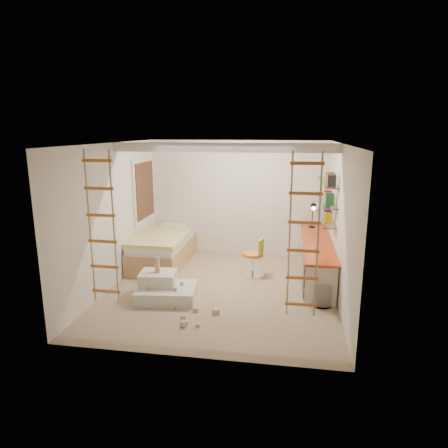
% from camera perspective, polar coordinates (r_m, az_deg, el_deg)
% --- Properties ---
extents(floor, '(4.50, 4.50, 0.00)m').
position_cam_1_polar(floor, '(7.34, -0.38, -9.31)').
color(floor, tan).
rests_on(floor, ground).
extents(ceiling_beam, '(4.00, 0.18, 0.16)m').
position_cam_1_polar(ceiling_beam, '(7.07, -0.00, 10.86)').
color(ceiling_beam, white).
rests_on(ceiling_beam, ceiling).
extents(window_frame, '(0.06, 1.15, 1.35)m').
position_cam_1_polar(window_frame, '(8.84, -11.46, 4.77)').
color(window_frame, white).
rests_on(window_frame, wall_left).
extents(window_blind, '(0.02, 1.00, 1.20)m').
position_cam_1_polar(window_blind, '(8.83, -11.21, 4.77)').
color(window_blind, '#4C2D1E').
rests_on(window_blind, window_frame).
extents(rope_ladder_left, '(0.41, 0.04, 2.13)m').
position_cam_1_polar(rope_ladder_left, '(5.67, -17.06, -0.61)').
color(rope_ladder_left, orange).
rests_on(rope_ladder_left, ceiling).
extents(rope_ladder_right, '(0.41, 0.04, 2.13)m').
position_cam_1_polar(rope_ladder_right, '(5.10, 11.32, -1.81)').
color(rope_ladder_right, '#BE6120').
rests_on(rope_ladder_right, ceiling).
extents(waste_bin, '(0.30, 0.30, 0.38)m').
position_cam_1_polar(waste_bin, '(6.82, 13.87, -9.80)').
color(waste_bin, white).
rests_on(waste_bin, floor).
extents(desk, '(0.56, 2.80, 0.75)m').
position_cam_1_polar(desk, '(7.93, 13.05, -4.79)').
color(desk, '#C54017').
rests_on(desk, floor).
extents(shelves, '(0.25, 1.80, 0.71)m').
position_cam_1_polar(shelves, '(7.95, 14.45, 3.31)').
color(shelves, white).
rests_on(shelves, wall_right).
extents(bed, '(1.02, 2.00, 0.69)m').
position_cam_1_polar(bed, '(8.69, -8.69, -3.51)').
color(bed, '#AD7F51').
rests_on(bed, floor).
extents(task_lamp, '(0.14, 0.36, 0.57)m').
position_cam_1_polar(task_lamp, '(8.68, 12.62, 1.79)').
color(task_lamp, black).
rests_on(task_lamp, desk).
extents(swivel_chair, '(0.53, 0.53, 0.78)m').
position_cam_1_polar(swivel_chair, '(7.87, 4.28, -5.51)').
color(swivel_chair, orange).
rests_on(swivel_chair, floor).
extents(play_platform, '(1.07, 0.88, 0.44)m').
position_cam_1_polar(play_platform, '(7.00, -8.53, -9.10)').
color(play_platform, silver).
rests_on(play_platform, floor).
extents(toy_blocks, '(1.24, 1.11, 0.71)m').
position_cam_1_polar(toy_blocks, '(6.60, -6.86, -9.86)').
color(toy_blocks, '#CCB284').
rests_on(toy_blocks, floor).
extents(books, '(0.14, 0.58, 0.92)m').
position_cam_1_polar(books, '(7.93, 14.48, 3.95)').
color(books, yellow).
rests_on(books, shelves).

